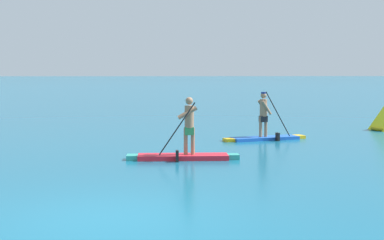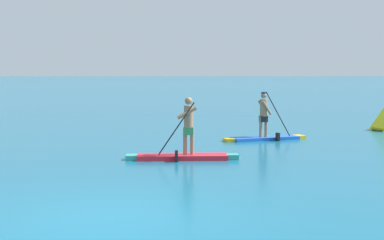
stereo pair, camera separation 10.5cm
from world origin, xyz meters
name	(u,v)px [view 2 (the right image)]	position (x,y,z in m)	size (l,w,h in m)	color
ground	(106,218)	(0.00, 0.00, 0.00)	(440.00, 440.00, 0.00)	#145B7A
paddleboarder_mid_center	(183,148)	(1.53, 6.26, 0.32)	(3.17, 0.88, 1.76)	red
paddleboarder_far_right	(265,130)	(4.62, 10.59, 0.35)	(3.13, 1.41, 1.79)	blue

